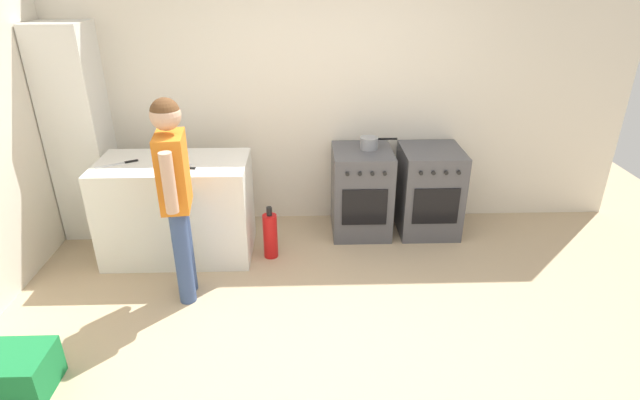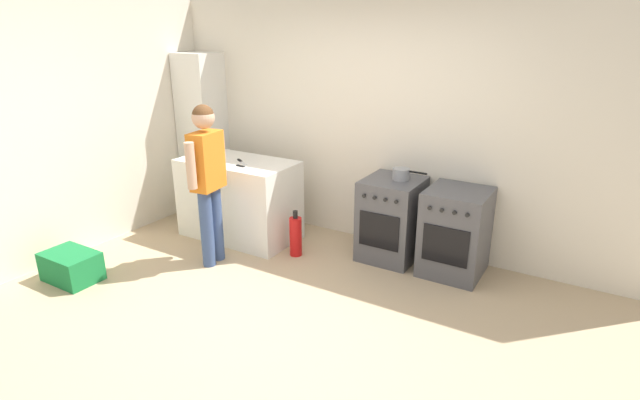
% 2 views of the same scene
% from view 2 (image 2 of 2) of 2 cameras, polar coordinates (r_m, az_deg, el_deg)
% --- Properties ---
extents(ground_plane, '(8.00, 8.00, 0.00)m').
position_cam_2_polar(ground_plane, '(4.31, -5.16, -13.26)').
color(ground_plane, tan).
extents(back_wall, '(6.00, 0.10, 2.60)m').
position_cam_2_polar(back_wall, '(5.41, 6.73, 8.45)').
color(back_wall, silver).
rests_on(back_wall, ground).
extents(side_wall_left, '(0.10, 3.10, 2.60)m').
position_cam_2_polar(side_wall_left, '(5.90, -24.25, 7.78)').
color(side_wall_left, silver).
rests_on(side_wall_left, ground).
extents(counter_unit, '(1.30, 0.70, 0.90)m').
position_cam_2_polar(counter_unit, '(5.72, -9.21, 0.11)').
color(counter_unit, silver).
rests_on(counter_unit, ground).
extents(oven_left, '(0.56, 0.62, 0.85)m').
position_cam_2_polar(oven_left, '(5.19, 8.15, -2.15)').
color(oven_left, '#4C4C51').
rests_on(oven_left, ground).
extents(oven_right, '(0.57, 0.62, 0.85)m').
position_cam_2_polar(oven_right, '(5.00, 15.19, -3.55)').
color(oven_right, '#4C4C51').
rests_on(oven_right, ground).
extents(pot, '(0.35, 0.17, 0.11)m').
position_cam_2_polar(pot, '(5.06, 9.30, 2.95)').
color(pot, gray).
rests_on(pot, oven_left).
extents(knife_utility, '(0.23, 0.16, 0.01)m').
position_cam_2_polar(knife_utility, '(5.52, -8.98, 4.35)').
color(knife_utility, silver).
rests_on(knife_utility, counter_unit).
extents(knife_carving, '(0.33, 0.06, 0.01)m').
position_cam_2_polar(knife_carving, '(5.28, -8.34, 3.69)').
color(knife_carving, silver).
rests_on(knife_carving, counter_unit).
extents(knife_bread, '(0.32, 0.20, 0.01)m').
position_cam_2_polar(knife_bread, '(5.84, -13.00, 4.92)').
color(knife_bread, silver).
rests_on(knife_bread, counter_unit).
extents(person, '(0.24, 0.57, 1.62)m').
position_cam_2_polar(person, '(4.97, -12.74, 3.13)').
color(person, '#384C7A').
rests_on(person, ground).
extents(fire_extinguisher, '(0.13, 0.13, 0.50)m').
position_cam_2_polar(fire_extinguisher, '(5.26, -2.80, -4.14)').
color(fire_extinguisher, red).
rests_on(fire_extinguisher, ground).
extents(recycling_crate_lower, '(0.52, 0.36, 0.28)m').
position_cam_2_polar(recycling_crate_lower, '(5.35, -26.54, -6.81)').
color(recycling_crate_lower, '#197238').
rests_on(recycling_crate_lower, ground).
extents(larder_cabinet, '(0.48, 0.44, 2.00)m').
position_cam_2_polar(larder_cabinet, '(6.54, -13.22, 7.29)').
color(larder_cabinet, silver).
rests_on(larder_cabinet, ground).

